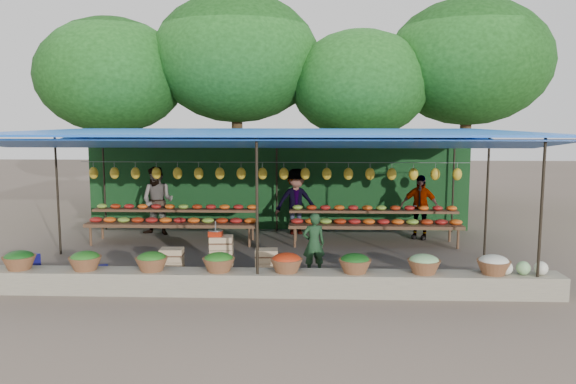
{
  "coord_description": "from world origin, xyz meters",
  "views": [
    {
      "loc": [
        0.89,
        -12.36,
        3.07
      ],
      "look_at": [
        0.41,
        0.2,
        1.44
      ],
      "focal_mm": 35.0,
      "sensor_mm": 36.0,
      "label": 1
    }
  ],
  "objects_px": {
    "crate_counter": "(220,259)",
    "blue_crate_front": "(92,277)",
    "weighing_scale": "(216,233)",
    "vendor_seated": "(314,244)",
    "blue_crate_back": "(25,262)"
  },
  "relations": [
    {
      "from": "blue_crate_back",
      "to": "crate_counter",
      "type": "bearing_deg",
      "value": 14.93
    },
    {
      "from": "vendor_seated",
      "to": "blue_crate_back",
      "type": "relative_size",
      "value": 2.45
    },
    {
      "from": "weighing_scale",
      "to": "blue_crate_back",
      "type": "xyz_separation_m",
      "value": [
        -4.02,
        0.22,
        -0.69
      ]
    },
    {
      "from": "vendor_seated",
      "to": "blue_crate_back",
      "type": "bearing_deg",
      "value": -14.0
    },
    {
      "from": "blue_crate_front",
      "to": "blue_crate_back",
      "type": "bearing_deg",
      "value": 129.84
    },
    {
      "from": "weighing_scale",
      "to": "blue_crate_front",
      "type": "relative_size",
      "value": 0.53
    },
    {
      "from": "vendor_seated",
      "to": "weighing_scale",
      "type": "bearing_deg",
      "value": -11.45
    },
    {
      "from": "crate_counter",
      "to": "blue_crate_back",
      "type": "height_order",
      "value": "crate_counter"
    },
    {
      "from": "blue_crate_front",
      "to": "blue_crate_back",
      "type": "distance_m",
      "value": 2.16
    },
    {
      "from": "blue_crate_front",
      "to": "weighing_scale",
      "type": "bearing_deg",
      "value": 3.27
    },
    {
      "from": "weighing_scale",
      "to": "blue_crate_front",
      "type": "bearing_deg",
      "value": -157.63
    },
    {
      "from": "crate_counter",
      "to": "blue_crate_front",
      "type": "xyz_separation_m",
      "value": [
        -2.25,
        -0.89,
        -0.14
      ]
    },
    {
      "from": "blue_crate_back",
      "to": "vendor_seated",
      "type": "bearing_deg",
      "value": 16.1
    },
    {
      "from": "vendor_seated",
      "to": "blue_crate_back",
      "type": "distance_m",
      "value": 5.99
    },
    {
      "from": "crate_counter",
      "to": "vendor_seated",
      "type": "relative_size",
      "value": 1.9
    }
  ]
}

